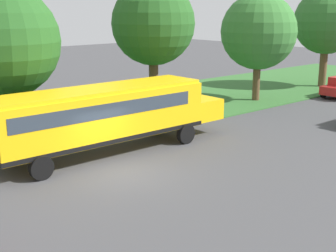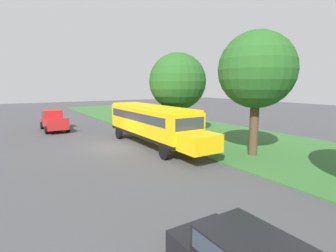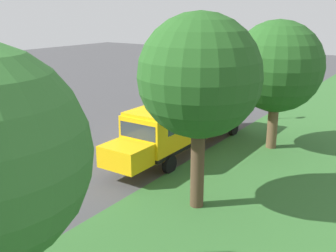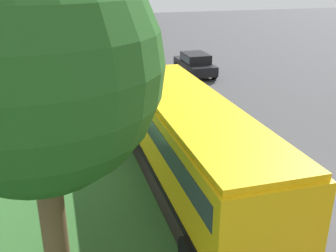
# 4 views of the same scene
# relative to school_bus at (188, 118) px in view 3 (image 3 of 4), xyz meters

# --- Properties ---
(ground_plane) EXTENTS (120.00, 120.00, 0.00)m
(ground_plane) POSITION_rel_school_bus_xyz_m (2.75, -1.09, -1.92)
(ground_plane) COLOR #424244
(grass_verge) EXTENTS (12.00, 80.00, 0.08)m
(grass_verge) POSITION_rel_school_bus_xyz_m (-7.25, -1.09, -1.88)
(grass_verge) COLOR #33662D
(grass_verge) RESTS_ON ground
(school_bus) EXTENTS (2.84, 12.42, 3.16)m
(school_bus) POSITION_rel_school_bus_xyz_m (0.00, 0.00, 0.00)
(school_bus) COLOR yellow
(school_bus) RESTS_ON ground
(pickup_truck) EXTENTS (2.28, 5.40, 2.10)m
(pickup_truck) POSITION_rel_school_bus_xyz_m (5.45, -11.93, -0.85)
(pickup_truck) COLOR #B21E1E
(pickup_truck) RESTS_ON ground
(oak_tree_beside_bus) EXTENTS (5.39, 5.39, 7.81)m
(oak_tree_beside_bus) POSITION_rel_school_bus_xyz_m (-4.51, -2.91, 3.19)
(oak_tree_beside_bus) COLOR brown
(oak_tree_beside_bus) RESTS_ON ground
(oak_tree_roadside_mid) EXTENTS (5.02, 5.02, 8.28)m
(oak_tree_roadside_mid) POSITION_rel_school_bus_xyz_m (-4.34, 6.41, 3.85)
(oak_tree_roadside_mid) COLOR #4C3826
(oak_tree_roadside_mid) RESTS_ON ground
(stop_sign) EXTENTS (0.08, 0.68, 2.74)m
(stop_sign) POSITION_rel_school_bus_xyz_m (-1.85, -9.18, -0.19)
(stop_sign) COLOR gray
(stop_sign) RESTS_ON ground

